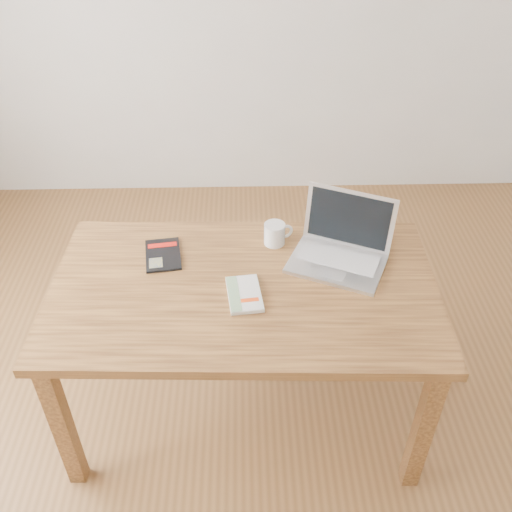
{
  "coord_description": "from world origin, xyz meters",
  "views": [
    {
      "loc": [
        -0.01,
        -1.62,
        2.22
      ],
      "look_at": [
        0.03,
        0.1,
        0.85
      ],
      "focal_mm": 40.0,
      "sensor_mm": 36.0,
      "label": 1
    }
  ],
  "objects_px": {
    "black_guidebook": "(163,255)",
    "coffee_mug": "(275,233)",
    "desk": "(244,303)",
    "white_guidebook": "(244,294)",
    "laptop": "(341,248)"
  },
  "relations": [
    {
      "from": "white_guidebook",
      "to": "black_guidebook",
      "type": "xyz_separation_m",
      "value": [
        -0.34,
        0.25,
        -0.0
      ]
    },
    {
      "from": "white_guidebook",
      "to": "laptop",
      "type": "bearing_deg",
      "value": 22.16
    },
    {
      "from": "black_guidebook",
      "to": "coffee_mug",
      "type": "bearing_deg",
      "value": 1.24
    },
    {
      "from": "desk",
      "to": "white_guidebook",
      "type": "bearing_deg",
      "value": -85.56
    },
    {
      "from": "black_guidebook",
      "to": "coffee_mug",
      "type": "distance_m",
      "value": 0.48
    },
    {
      "from": "coffee_mug",
      "to": "white_guidebook",
      "type": "bearing_deg",
      "value": -130.39
    },
    {
      "from": "coffee_mug",
      "to": "black_guidebook",
      "type": "bearing_deg",
      "value": 171.08
    },
    {
      "from": "white_guidebook",
      "to": "laptop",
      "type": "xyz_separation_m",
      "value": [
        0.4,
        0.22,
        0.05
      ]
    },
    {
      "from": "desk",
      "to": "coffee_mug",
      "type": "distance_m",
      "value": 0.34
    },
    {
      "from": "desk",
      "to": "black_guidebook",
      "type": "xyz_separation_m",
      "value": [
        -0.33,
        0.2,
        0.1
      ]
    },
    {
      "from": "desk",
      "to": "coffee_mug",
      "type": "relative_size",
      "value": 12.23
    },
    {
      "from": "desk",
      "to": "laptop",
      "type": "relative_size",
      "value": 3.34
    },
    {
      "from": "black_guidebook",
      "to": "coffee_mug",
      "type": "relative_size",
      "value": 1.83
    },
    {
      "from": "coffee_mug",
      "to": "desk",
      "type": "bearing_deg",
      "value": -134.81
    },
    {
      "from": "desk",
      "to": "coffee_mug",
      "type": "height_order",
      "value": "coffee_mug"
    }
  ]
}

